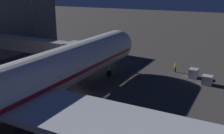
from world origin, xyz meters
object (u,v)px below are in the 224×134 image
(airliner_at_gate, at_px, (13,90))
(jet_bridge, at_px, (42,47))
(apron_floodlight_mast, at_px, (33,15))
(baggage_container_near_belt, at_px, (207,80))
(baggage_container_far_row, at_px, (194,73))
(traffic_cone_nose_port, at_px, (131,69))
(ground_crew_near_nose_gear, at_px, (175,67))
(traffic_cone_nose_starboard, at_px, (112,66))

(airliner_at_gate, relative_size, jet_bridge, 2.59)
(apron_floodlight_mast, relative_size, baggage_container_near_belt, 9.35)
(baggage_container_far_row, height_order, traffic_cone_nose_port, baggage_container_far_row)
(jet_bridge, height_order, ground_crew_near_nose_gear, jet_bridge)
(traffic_cone_nose_starboard, bearing_deg, ground_crew_near_nose_gear, -167.01)
(baggage_container_near_belt, bearing_deg, jet_bridge, 16.94)
(baggage_container_near_belt, xyz_separation_m, traffic_cone_nose_starboard, (19.41, -1.25, -0.51))
(traffic_cone_nose_port, relative_size, traffic_cone_nose_starboard, 1.00)
(traffic_cone_nose_port, bearing_deg, baggage_container_near_belt, 175.25)
(airliner_at_gate, relative_size, ground_crew_near_nose_gear, 31.54)
(ground_crew_near_nose_gear, bearing_deg, jet_bridge, 30.13)
(baggage_container_far_row, distance_m, traffic_cone_nose_port, 12.25)
(airliner_at_gate, height_order, traffic_cone_nose_starboard, airliner_at_gate)
(apron_floodlight_mast, height_order, traffic_cone_nose_port, apron_floodlight_mast)
(jet_bridge, distance_m, baggage_container_far_row, 29.20)
(apron_floodlight_mast, distance_m, traffic_cone_nose_starboard, 25.15)
(apron_floodlight_mast, bearing_deg, ground_crew_near_nose_gear, -178.26)
(apron_floodlight_mast, height_order, ground_crew_near_nose_gear, apron_floodlight_mast)
(baggage_container_far_row, height_order, ground_crew_near_nose_gear, ground_crew_near_nose_gear)
(apron_floodlight_mast, xyz_separation_m, traffic_cone_nose_starboard, (-23.30, 1.84, -9.30))
(ground_crew_near_nose_gear, distance_m, traffic_cone_nose_port, 8.84)
(baggage_container_near_belt, xyz_separation_m, baggage_container_far_row, (2.85, -2.59, 0.06))
(jet_bridge, relative_size, traffic_cone_nose_starboard, 40.95)
(baggage_container_near_belt, xyz_separation_m, traffic_cone_nose_port, (15.01, -1.25, -0.51))
(baggage_container_far_row, height_order, traffic_cone_nose_starboard, baggage_container_far_row)
(airliner_at_gate, bearing_deg, traffic_cone_nose_starboard, -85.51)
(traffic_cone_nose_starboard, bearing_deg, baggage_container_near_belt, 176.32)
(apron_floodlight_mast, bearing_deg, airliner_at_gate, 130.49)
(ground_crew_near_nose_gear, relative_size, traffic_cone_nose_starboard, 3.36)
(baggage_container_far_row, bearing_deg, traffic_cone_nose_starboard, 4.63)
(airliner_at_gate, height_order, baggage_container_near_belt, airliner_at_gate)
(ground_crew_near_nose_gear, bearing_deg, traffic_cone_nose_starboard, 12.99)
(apron_floodlight_mast, bearing_deg, jet_bridge, 138.22)
(jet_bridge, xyz_separation_m, traffic_cone_nose_port, (-14.26, -10.17, -5.19))
(traffic_cone_nose_port, distance_m, traffic_cone_nose_starboard, 4.40)
(traffic_cone_nose_port, bearing_deg, traffic_cone_nose_starboard, 0.00)
(ground_crew_near_nose_gear, bearing_deg, apron_floodlight_mast, 1.74)
(airliner_at_gate, relative_size, traffic_cone_nose_port, 106.08)
(airliner_at_gate, bearing_deg, ground_crew_near_nose_gear, -108.74)
(apron_floodlight_mast, bearing_deg, baggage_container_near_belt, 175.87)
(airliner_at_gate, distance_m, jet_bridge, 21.56)
(baggage_container_far_row, distance_m, traffic_cone_nose_starboard, 16.63)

